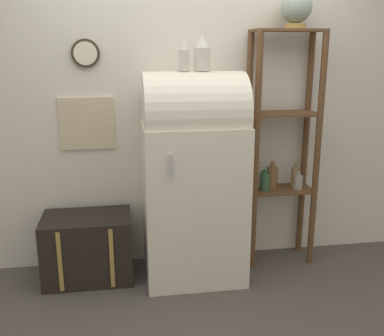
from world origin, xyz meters
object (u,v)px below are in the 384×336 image
at_px(refrigerator, 193,175).
at_px(globe, 296,8).
at_px(suitcase_trunk, 88,247).
at_px(vase_center, 202,54).
at_px(vase_left, 184,56).

xyz_separation_m(refrigerator, globe, (0.80, 0.15, 1.21)).
relative_size(refrigerator, globe, 5.81).
relative_size(refrigerator, suitcase_trunk, 2.37).
relative_size(globe, vase_center, 1.10).
distance_m(refrigerator, vase_center, 0.88).
xyz_separation_m(refrigerator, vase_left, (-0.07, -0.00, 0.87)).
xyz_separation_m(vase_left, vase_center, (0.13, 0.01, 0.01)).
relative_size(refrigerator, vase_center, 6.40).
height_order(suitcase_trunk, vase_center, vase_center).
distance_m(suitcase_trunk, globe, 2.40).
bearing_deg(globe, vase_left, -169.74).
xyz_separation_m(refrigerator, suitcase_trunk, (-0.82, 0.05, -0.57)).
relative_size(suitcase_trunk, vase_left, 2.98).
relative_size(suitcase_trunk, globe, 2.45).
height_order(refrigerator, suitcase_trunk, refrigerator).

